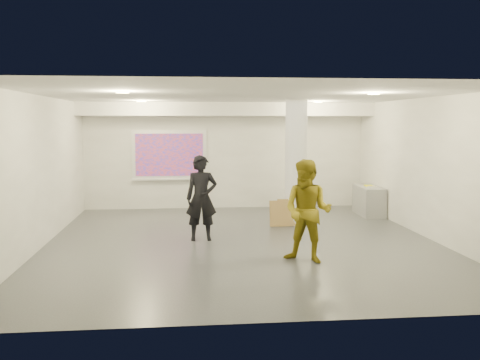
{
  "coord_description": "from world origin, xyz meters",
  "views": [
    {
      "loc": [
        -1.16,
        -10.82,
        2.48
      ],
      "look_at": [
        0.0,
        0.4,
        1.25
      ],
      "focal_mm": 40.0,
      "sensor_mm": 36.0,
      "label": 1
    }
  ],
  "objects": [
    {
      "name": "column",
      "position": [
        1.5,
        1.8,
        1.5
      ],
      "size": [
        0.52,
        0.52,
        3.0
      ],
      "primitive_type": "cylinder",
      "color": "white",
      "rests_on": "floor"
    },
    {
      "name": "postit_pad",
      "position": [
        3.72,
        2.95,
        0.78
      ],
      "size": [
        0.21,
        0.27,
        0.03
      ],
      "primitive_type": "cube",
      "rotation": [
        0.0,
        0.0,
        -0.08
      ],
      "color": "#FCFF11",
      "rests_on": "credenza"
    },
    {
      "name": "projection_screen",
      "position": [
        -1.6,
        4.45,
        1.53
      ],
      "size": [
        2.1,
        0.13,
        1.42
      ],
      "color": "white",
      "rests_on": "wall_back"
    },
    {
      "name": "wall_right",
      "position": [
        4.0,
        0.0,
        1.5
      ],
      "size": [
        0.01,
        9.0,
        3.0
      ],
      "primitive_type": "cube",
      "color": "silver",
      "rests_on": "floor"
    },
    {
      "name": "ceiling",
      "position": [
        0.0,
        0.0,
        3.0
      ],
      "size": [
        8.0,
        9.0,
        0.01
      ],
      "primitive_type": "cube",
      "color": "white",
      "rests_on": "floor"
    },
    {
      "name": "cardboard_back",
      "position": [
        1.32,
        1.62,
        0.32
      ],
      "size": [
        0.6,
        0.19,
        0.64
      ],
      "primitive_type": "cube",
      "rotation": [
        -0.16,
        0.0,
        -0.07
      ],
      "color": "olive",
      "rests_on": "floor"
    },
    {
      "name": "wall_front",
      "position": [
        0.0,
        -4.5,
        1.5
      ],
      "size": [
        8.0,
        0.01,
        3.0
      ],
      "primitive_type": "cube",
      "color": "silver",
      "rests_on": "floor"
    },
    {
      "name": "downlight_nw",
      "position": [
        -2.2,
        2.5,
        2.98
      ],
      "size": [
        0.22,
        0.22,
        0.02
      ],
      "primitive_type": "cylinder",
      "color": "#FFFB99",
      "rests_on": "ceiling"
    },
    {
      "name": "man",
      "position": [
        0.98,
        -1.7,
        0.91
      ],
      "size": [
        1.12,
        1.05,
        1.82
      ],
      "primitive_type": "imported",
      "rotation": [
        0.0,
        0.0,
        -0.54
      ],
      "color": "olive",
      "rests_on": "floor"
    },
    {
      "name": "downlight_sw",
      "position": [
        -2.2,
        -1.5,
        2.98
      ],
      "size": [
        0.22,
        0.22,
        0.02
      ],
      "primitive_type": "cylinder",
      "color": "#FFFB99",
      "rests_on": "ceiling"
    },
    {
      "name": "wall_left",
      "position": [
        -4.0,
        0.0,
        1.5
      ],
      "size": [
        0.01,
        9.0,
        3.0
      ],
      "primitive_type": "cube",
      "color": "silver",
      "rests_on": "floor"
    },
    {
      "name": "floor",
      "position": [
        0.0,
        0.0,
        0.0
      ],
      "size": [
        8.0,
        9.0,
        0.01
      ],
      "primitive_type": "cube",
      "color": "#3A3D43",
      "rests_on": "ground"
    },
    {
      "name": "wall_back",
      "position": [
        0.0,
        4.5,
        1.5
      ],
      "size": [
        8.0,
        0.01,
        3.0
      ],
      "primitive_type": "cube",
      "color": "silver",
      "rests_on": "floor"
    },
    {
      "name": "cardboard_front",
      "position": [
        1.11,
        1.57,
        0.31
      ],
      "size": [
        0.57,
        0.17,
        0.62
      ],
      "primitive_type": "cube",
      "rotation": [
        -0.17,
        0.0,
        0.02
      ],
      "color": "olive",
      "rests_on": "floor"
    },
    {
      "name": "soffit_band",
      "position": [
        0.0,
        3.95,
        2.82
      ],
      "size": [
        8.0,
        1.1,
        0.36
      ],
      "primitive_type": "cube",
      "color": "silver",
      "rests_on": "ceiling"
    },
    {
      "name": "downlight_se",
      "position": [
        2.2,
        -1.5,
        2.98
      ],
      "size": [
        0.22,
        0.22,
        0.02
      ],
      "primitive_type": "cylinder",
      "color": "#FFFB99",
      "rests_on": "ceiling"
    },
    {
      "name": "credenza",
      "position": [
        3.72,
        2.88,
        0.38
      ],
      "size": [
        0.6,
        1.33,
        0.77
      ],
      "primitive_type": "cube",
      "rotation": [
        0.0,
        0.0,
        -0.04
      ],
      "color": "gray",
      "rests_on": "floor"
    },
    {
      "name": "downlight_ne",
      "position": [
        2.2,
        2.5,
        2.98
      ],
      "size": [
        0.22,
        0.22,
        0.02
      ],
      "primitive_type": "cylinder",
      "color": "#FFFB99",
      "rests_on": "ceiling"
    },
    {
      "name": "papers_stack",
      "position": [
        3.77,
        2.91,
        0.78
      ],
      "size": [
        0.24,
        0.31,
        0.02
      ],
      "primitive_type": "cube",
      "rotation": [
        0.0,
        0.0,
        -0.02
      ],
      "color": "silver",
      "rests_on": "credenza"
    },
    {
      "name": "woman",
      "position": [
        -0.82,
        0.26,
        0.89
      ],
      "size": [
        0.66,
        0.45,
        1.79
      ],
      "primitive_type": "imported",
      "rotation": [
        0.0,
        0.0,
        0.03
      ],
      "color": "black",
      "rests_on": "floor"
    }
  ]
}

